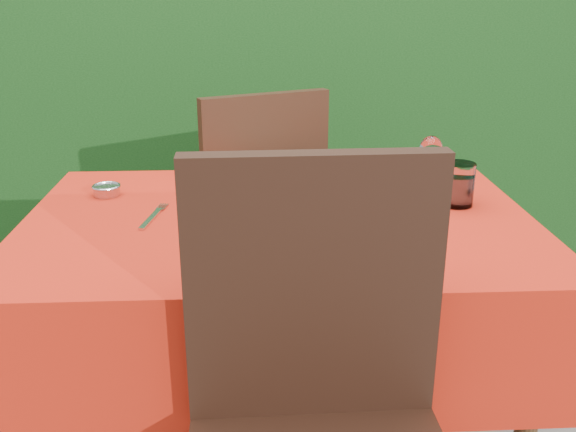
{
  "coord_description": "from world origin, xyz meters",
  "views": [
    {
      "loc": [
        -0.05,
        -1.49,
        1.3
      ],
      "look_at": [
        0.02,
        -0.05,
        0.77
      ],
      "focal_mm": 40.0,
      "sensor_mm": 36.0,
      "label": 1
    }
  ],
  "objects_px": {
    "chair_far": "(254,207)",
    "chair_near": "(319,415)",
    "pizza_plate": "(299,231)",
    "steel_ramekin": "(107,191)",
    "water_glass": "(457,186)",
    "wine_glass": "(431,153)",
    "fork": "(151,219)",
    "pasta_plate": "(298,174)"
  },
  "relations": [
    {
      "from": "pizza_plate",
      "to": "water_glass",
      "type": "distance_m",
      "value": 0.49
    },
    {
      "from": "chair_near",
      "to": "chair_far",
      "type": "distance_m",
      "value": 1.2
    },
    {
      "from": "chair_far",
      "to": "pizza_plate",
      "type": "height_order",
      "value": "chair_far"
    },
    {
      "from": "wine_glass",
      "to": "fork",
      "type": "distance_m",
      "value": 0.77
    },
    {
      "from": "chair_far",
      "to": "water_glass",
      "type": "xyz_separation_m",
      "value": [
        0.53,
        -0.56,
        0.25
      ]
    },
    {
      "from": "fork",
      "to": "chair_near",
      "type": "bearing_deg",
      "value": -47.2
    },
    {
      "from": "water_glass",
      "to": "wine_glass",
      "type": "height_order",
      "value": "wine_glass"
    },
    {
      "from": "water_glass",
      "to": "fork",
      "type": "xyz_separation_m",
      "value": [
        -0.78,
        -0.07,
        -0.05
      ]
    },
    {
      "from": "chair_near",
      "to": "fork",
      "type": "height_order",
      "value": "chair_near"
    },
    {
      "from": "chair_near",
      "to": "fork",
      "type": "relative_size",
      "value": 5.26
    },
    {
      "from": "chair_far",
      "to": "water_glass",
      "type": "bearing_deg",
      "value": 110.58
    },
    {
      "from": "steel_ramekin",
      "to": "water_glass",
      "type": "bearing_deg",
      "value": -7.77
    },
    {
      "from": "fork",
      "to": "pizza_plate",
      "type": "bearing_deg",
      "value": -14.36
    },
    {
      "from": "water_glass",
      "to": "pasta_plate",
      "type": "bearing_deg",
      "value": 152.82
    },
    {
      "from": "chair_far",
      "to": "fork",
      "type": "xyz_separation_m",
      "value": [
        -0.25,
        -0.63,
        0.2
      ]
    },
    {
      "from": "chair_near",
      "to": "steel_ramekin",
      "type": "xyz_separation_m",
      "value": [
        -0.51,
        0.76,
        0.17
      ]
    },
    {
      "from": "pasta_plate",
      "to": "fork",
      "type": "distance_m",
      "value": 0.47
    },
    {
      "from": "chair_far",
      "to": "water_glass",
      "type": "distance_m",
      "value": 0.81
    },
    {
      "from": "water_glass",
      "to": "fork",
      "type": "height_order",
      "value": "water_glass"
    },
    {
      "from": "chair_near",
      "to": "wine_glass",
      "type": "bearing_deg",
      "value": 62.17
    },
    {
      "from": "fork",
      "to": "steel_ramekin",
      "type": "height_order",
      "value": "steel_ramekin"
    },
    {
      "from": "water_glass",
      "to": "fork",
      "type": "bearing_deg",
      "value": -174.82
    },
    {
      "from": "pizza_plate",
      "to": "water_glass",
      "type": "relative_size",
      "value": 2.77
    },
    {
      "from": "wine_glass",
      "to": "steel_ramekin",
      "type": "bearing_deg",
      "value": 179.4
    },
    {
      "from": "pizza_plate",
      "to": "chair_near",
      "type": "bearing_deg",
      "value": -88.77
    },
    {
      "from": "water_glass",
      "to": "fork",
      "type": "distance_m",
      "value": 0.79
    },
    {
      "from": "water_glass",
      "to": "wine_glass",
      "type": "relative_size",
      "value": 0.72
    },
    {
      "from": "chair_near",
      "to": "pasta_plate",
      "type": "xyz_separation_m",
      "value": [
        0.02,
        0.84,
        0.19
      ]
    },
    {
      "from": "chair_far",
      "to": "pizza_plate",
      "type": "bearing_deg",
      "value": 74.65
    },
    {
      "from": "pizza_plate",
      "to": "steel_ramekin",
      "type": "height_order",
      "value": "pizza_plate"
    },
    {
      "from": "water_glass",
      "to": "steel_ramekin",
      "type": "height_order",
      "value": "water_glass"
    },
    {
      "from": "pizza_plate",
      "to": "water_glass",
      "type": "xyz_separation_m",
      "value": [
        0.43,
        0.23,
        0.02
      ]
    },
    {
      "from": "fork",
      "to": "steel_ramekin",
      "type": "xyz_separation_m",
      "value": [
        -0.15,
        0.2,
        0.01
      ]
    },
    {
      "from": "chair_near",
      "to": "water_glass",
      "type": "xyz_separation_m",
      "value": [
        0.42,
        0.64,
        0.21
      ]
    },
    {
      "from": "chair_far",
      "to": "steel_ramekin",
      "type": "bearing_deg",
      "value": 24.7
    },
    {
      "from": "pasta_plate",
      "to": "water_glass",
      "type": "bearing_deg",
      "value": -27.18
    },
    {
      "from": "chair_far",
      "to": "steel_ramekin",
      "type": "xyz_separation_m",
      "value": [
        -0.4,
        -0.43,
        0.21
      ]
    },
    {
      "from": "chair_far",
      "to": "chair_near",
      "type": "bearing_deg",
      "value": 72.58
    },
    {
      "from": "chair_far",
      "to": "water_glass",
      "type": "relative_size",
      "value": 8.54
    },
    {
      "from": "wine_glass",
      "to": "fork",
      "type": "height_order",
      "value": "wine_glass"
    },
    {
      "from": "water_glass",
      "to": "steel_ramekin",
      "type": "xyz_separation_m",
      "value": [
        -0.93,
        0.13,
        -0.04
      ]
    },
    {
      "from": "chair_near",
      "to": "fork",
      "type": "xyz_separation_m",
      "value": [
        -0.36,
        0.57,
        0.16
      ]
    }
  ]
}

